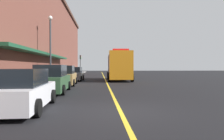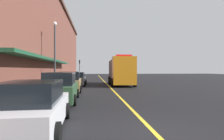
{
  "view_description": "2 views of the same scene",
  "coord_description": "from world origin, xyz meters",
  "px_view_note": "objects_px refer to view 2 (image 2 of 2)",
  "views": [
    {
      "loc": [
        -0.81,
        -7.97,
        1.72
      ],
      "look_at": [
        1.26,
        25.31,
        1.19
      ],
      "focal_mm": 33.08,
      "sensor_mm": 36.0,
      "label": 1
    },
    {
      "loc": [
        -1.96,
        -5.8,
        2.01
      ],
      "look_at": [
        0.83,
        20.75,
        1.95
      ],
      "focal_mm": 29.5,
      "sensor_mm": 36.0,
      "label": 2
    }
  ],
  "objects_px": {
    "parked_car_3": "(78,79)",
    "traffic_light_near": "(80,65)",
    "parked_car_0": "(33,108)",
    "parking_meter_0": "(61,78)",
    "street_lamp_left": "(55,47)",
    "utility_truck": "(121,71)",
    "parked_car_2": "(71,82)",
    "parking_meter_1": "(65,77)",
    "parked_car_1": "(61,88)"
  },
  "relations": [
    {
      "from": "parking_meter_1",
      "to": "parked_car_0",
      "type": "bearing_deg",
      "value": -85.2
    },
    {
      "from": "parked_car_2",
      "to": "street_lamp_left",
      "type": "distance_m",
      "value": 4.85
    },
    {
      "from": "parked_car_0",
      "to": "parked_car_1",
      "type": "relative_size",
      "value": 0.95
    },
    {
      "from": "parked_car_0",
      "to": "utility_truck",
      "type": "height_order",
      "value": "utility_truck"
    },
    {
      "from": "parking_meter_0",
      "to": "traffic_light_near",
      "type": "xyz_separation_m",
      "value": [
        0.06,
        27.1,
        2.1
      ]
    },
    {
      "from": "parked_car_0",
      "to": "parked_car_3",
      "type": "distance_m",
      "value": 17.25
    },
    {
      "from": "parked_car_3",
      "to": "traffic_light_near",
      "type": "distance_m",
      "value": 23.98
    },
    {
      "from": "parked_car_2",
      "to": "street_lamp_left",
      "type": "relative_size",
      "value": 0.71
    },
    {
      "from": "parking_meter_0",
      "to": "street_lamp_left",
      "type": "relative_size",
      "value": 0.19
    },
    {
      "from": "street_lamp_left",
      "to": "traffic_light_near",
      "type": "xyz_separation_m",
      "value": [
        0.66,
        27.32,
        -1.24
      ]
    },
    {
      "from": "parked_car_1",
      "to": "parking_meter_1",
      "type": "xyz_separation_m",
      "value": [
        -1.4,
        11.58,
        0.2
      ]
    },
    {
      "from": "parked_car_2",
      "to": "parking_meter_0",
      "type": "relative_size",
      "value": 3.68
    },
    {
      "from": "parking_meter_0",
      "to": "parking_meter_1",
      "type": "xyz_separation_m",
      "value": [
        0.0,
        3.14,
        0.0
      ]
    },
    {
      "from": "parked_car_0",
      "to": "parked_car_2",
      "type": "distance_m",
      "value": 11.08
    },
    {
      "from": "parked_car_0",
      "to": "parked_car_3",
      "type": "xyz_separation_m",
      "value": [
        0.06,
        17.25,
        0.02
      ]
    },
    {
      "from": "utility_truck",
      "to": "traffic_light_near",
      "type": "xyz_separation_m",
      "value": [
        -6.97,
        23.48,
        1.38
      ]
    },
    {
      "from": "parking_meter_1",
      "to": "traffic_light_near",
      "type": "relative_size",
      "value": 0.31
    },
    {
      "from": "parked_car_3",
      "to": "traffic_light_near",
      "type": "xyz_separation_m",
      "value": [
        -1.44,
        23.82,
        2.36
      ]
    },
    {
      "from": "parked_car_3",
      "to": "street_lamp_left",
      "type": "relative_size",
      "value": 0.64
    },
    {
      "from": "parking_meter_1",
      "to": "traffic_light_near",
      "type": "bearing_deg",
      "value": 89.85
    },
    {
      "from": "utility_truck",
      "to": "parking_meter_1",
      "type": "height_order",
      "value": "utility_truck"
    },
    {
      "from": "parked_car_2",
      "to": "parking_meter_1",
      "type": "xyz_separation_m",
      "value": [
        -1.35,
        6.03,
        0.21
      ]
    },
    {
      "from": "parked_car_2",
      "to": "utility_truck",
      "type": "relative_size",
      "value": 0.61
    },
    {
      "from": "traffic_light_near",
      "to": "parked_car_0",
      "type": "bearing_deg",
      "value": -88.08
    },
    {
      "from": "parked_car_1",
      "to": "parked_car_3",
      "type": "relative_size",
      "value": 1.08
    },
    {
      "from": "parked_car_0",
      "to": "parking_meter_1",
      "type": "xyz_separation_m",
      "value": [
        -1.44,
        17.11,
        0.29
      ]
    },
    {
      "from": "parking_meter_0",
      "to": "utility_truck",
      "type": "bearing_deg",
      "value": 27.22
    },
    {
      "from": "parked_car_2",
      "to": "parked_car_3",
      "type": "bearing_deg",
      "value": -3.44
    },
    {
      "from": "utility_truck",
      "to": "parking_meter_0",
      "type": "bearing_deg",
      "value": -61.39
    },
    {
      "from": "parked_car_1",
      "to": "parked_car_3",
      "type": "xyz_separation_m",
      "value": [
        0.1,
        11.72,
        -0.07
      ]
    },
    {
      "from": "parked_car_1",
      "to": "utility_truck",
      "type": "xyz_separation_m",
      "value": [
        5.63,
        12.07,
        0.92
      ]
    },
    {
      "from": "parked_car_0",
      "to": "parked_car_1",
      "type": "distance_m",
      "value": 5.52
    },
    {
      "from": "parked_car_3",
      "to": "street_lamp_left",
      "type": "height_order",
      "value": "street_lamp_left"
    },
    {
      "from": "parked_car_2",
      "to": "parking_meter_1",
      "type": "bearing_deg",
      "value": 10.56
    },
    {
      "from": "parking_meter_0",
      "to": "parked_car_0",
      "type": "bearing_deg",
      "value": -84.13
    },
    {
      "from": "utility_truck",
      "to": "parking_meter_0",
      "type": "xyz_separation_m",
      "value": [
        -7.03,
        -3.62,
        -0.72
      ]
    },
    {
      "from": "parked_car_1",
      "to": "parked_car_3",
      "type": "distance_m",
      "value": 11.72
    },
    {
      "from": "traffic_light_near",
      "to": "parked_car_2",
      "type": "bearing_deg",
      "value": -87.55
    },
    {
      "from": "utility_truck",
      "to": "parking_meter_1",
      "type": "bearing_deg",
      "value": -84.7
    },
    {
      "from": "street_lamp_left",
      "to": "utility_truck",
      "type": "bearing_deg",
      "value": 26.74
    },
    {
      "from": "parking_meter_1",
      "to": "street_lamp_left",
      "type": "height_order",
      "value": "street_lamp_left"
    },
    {
      "from": "parked_car_0",
      "to": "street_lamp_left",
      "type": "bearing_deg",
      "value": 6.25
    },
    {
      "from": "parked_car_2",
      "to": "traffic_light_near",
      "type": "distance_m",
      "value": 30.11
    },
    {
      "from": "traffic_light_near",
      "to": "parking_meter_1",
      "type": "bearing_deg",
      "value": -90.15
    },
    {
      "from": "parked_car_0",
      "to": "parking_meter_0",
      "type": "distance_m",
      "value": 14.05
    },
    {
      "from": "parked_car_1",
      "to": "parked_car_3",
      "type": "height_order",
      "value": "parked_car_1"
    },
    {
      "from": "parked_car_3",
      "to": "street_lamp_left",
      "type": "bearing_deg",
      "value": 150.17
    },
    {
      "from": "parked_car_0",
      "to": "parking_meter_0",
      "type": "bearing_deg",
      "value": 3.69
    },
    {
      "from": "parked_car_2",
      "to": "parked_car_3",
      "type": "relative_size",
      "value": 1.1
    },
    {
      "from": "utility_truck",
      "to": "parked_car_3",
      "type": "bearing_deg",
      "value": -85.08
    }
  ]
}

